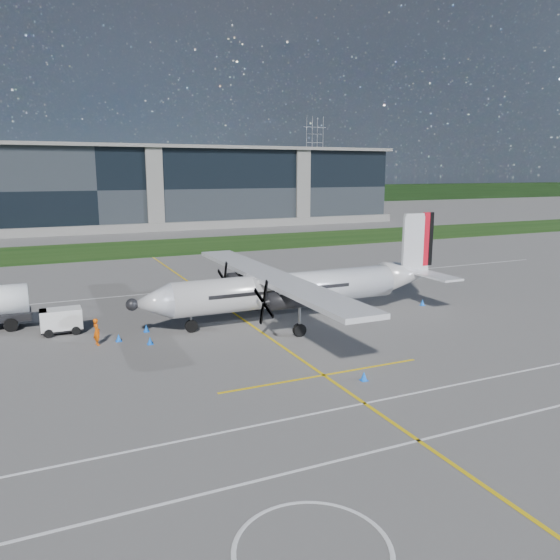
{
  "coord_description": "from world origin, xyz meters",
  "views": [
    {
      "loc": [
        -10.66,
        -30.39,
        10.82
      ],
      "look_at": [
        5.75,
        5.78,
        2.88
      ],
      "focal_mm": 35.0,
      "sensor_mm": 36.0,
      "label": 1
    }
  ],
  "objects_px": {
    "safety_cone_portwing": "(364,376)",
    "safety_cone_nose_stbd": "(146,328)",
    "safety_cone_nose_port": "(150,341)",
    "safety_cone_fwd": "(119,338)",
    "pylon_east": "(314,159)",
    "turboprop_aircraft": "(298,269)",
    "baggage_tug": "(61,321)",
    "safety_cone_stbdwing": "(210,288)",
    "safety_cone_tail": "(422,302)",
    "ground_crew_person": "(97,330)"
  },
  "relations": [
    {
      "from": "safety_cone_stbdwing",
      "to": "safety_cone_portwing",
      "type": "bearing_deg",
      "value": -88.09
    },
    {
      "from": "pylon_east",
      "to": "safety_cone_tail",
      "type": "bearing_deg",
      "value": -114.72
    },
    {
      "from": "safety_cone_tail",
      "to": "safety_cone_portwing",
      "type": "height_order",
      "value": "same"
    },
    {
      "from": "safety_cone_nose_port",
      "to": "pylon_east",
      "type": "bearing_deg",
      "value": 58.63
    },
    {
      "from": "turboprop_aircraft",
      "to": "baggage_tug",
      "type": "xyz_separation_m",
      "value": [
        -16.2,
        3.42,
        -2.94
      ]
    },
    {
      "from": "safety_cone_stbdwing",
      "to": "safety_cone_nose_stbd",
      "type": "xyz_separation_m",
      "value": [
        -7.89,
        -10.79,
        0.0
      ]
    },
    {
      "from": "baggage_tug",
      "to": "safety_cone_stbdwing",
      "type": "relative_size",
      "value": 5.67
    },
    {
      "from": "safety_cone_portwing",
      "to": "safety_cone_stbdwing",
      "type": "height_order",
      "value": "same"
    },
    {
      "from": "safety_cone_nose_stbd",
      "to": "safety_cone_nose_port",
      "type": "relative_size",
      "value": 1.0
    },
    {
      "from": "safety_cone_nose_port",
      "to": "safety_cone_fwd",
      "type": "bearing_deg",
      "value": 139.92
    },
    {
      "from": "turboprop_aircraft",
      "to": "safety_cone_portwing",
      "type": "bearing_deg",
      "value": -100.15
    },
    {
      "from": "baggage_tug",
      "to": "safety_cone_stbdwing",
      "type": "distance_m",
      "value": 15.83
    },
    {
      "from": "ground_crew_person",
      "to": "safety_cone_portwing",
      "type": "relative_size",
      "value": 3.99
    },
    {
      "from": "baggage_tug",
      "to": "safety_cone_portwing",
      "type": "bearing_deg",
      "value": -48.35
    },
    {
      "from": "baggage_tug",
      "to": "safety_cone_portwing",
      "type": "relative_size",
      "value": 5.67
    },
    {
      "from": "safety_cone_portwing",
      "to": "safety_cone_nose_stbd",
      "type": "distance_m",
      "value": 16.23
    },
    {
      "from": "safety_cone_tail",
      "to": "safety_cone_nose_stbd",
      "type": "height_order",
      "value": "same"
    },
    {
      "from": "ground_crew_person",
      "to": "safety_cone_portwing",
      "type": "height_order",
      "value": "ground_crew_person"
    },
    {
      "from": "baggage_tug",
      "to": "ground_crew_person",
      "type": "height_order",
      "value": "ground_crew_person"
    },
    {
      "from": "ground_crew_person",
      "to": "safety_cone_stbdwing",
      "type": "distance_m",
      "value": 16.8
    },
    {
      "from": "safety_cone_nose_port",
      "to": "turboprop_aircraft",
      "type": "bearing_deg",
      "value": 7.59
    },
    {
      "from": "ground_crew_person",
      "to": "safety_cone_fwd",
      "type": "relative_size",
      "value": 3.99
    },
    {
      "from": "safety_cone_fwd",
      "to": "safety_cone_stbdwing",
      "type": "relative_size",
      "value": 1.0
    },
    {
      "from": "turboprop_aircraft",
      "to": "baggage_tug",
      "type": "bearing_deg",
      "value": 168.08
    },
    {
      "from": "baggage_tug",
      "to": "safety_cone_tail",
      "type": "relative_size",
      "value": 5.67
    },
    {
      "from": "pylon_east",
      "to": "safety_cone_tail",
      "type": "relative_size",
      "value": 60.0
    },
    {
      "from": "safety_cone_stbdwing",
      "to": "turboprop_aircraft",
      "type": "bearing_deg",
      "value": -76.07
    },
    {
      "from": "safety_cone_portwing",
      "to": "pylon_east",
      "type": "bearing_deg",
      "value": 62.95
    },
    {
      "from": "ground_crew_person",
      "to": "safety_cone_tail",
      "type": "distance_m",
      "value": 25.49
    },
    {
      "from": "baggage_tug",
      "to": "safety_cone_nose_stbd",
      "type": "relative_size",
      "value": 5.67
    },
    {
      "from": "turboprop_aircraft",
      "to": "safety_cone_fwd",
      "type": "height_order",
      "value": "turboprop_aircraft"
    },
    {
      "from": "ground_crew_person",
      "to": "safety_cone_stbdwing",
      "type": "bearing_deg",
      "value": -56.68
    },
    {
      "from": "safety_cone_tail",
      "to": "safety_cone_portwing",
      "type": "distance_m",
      "value": 17.91
    },
    {
      "from": "safety_cone_tail",
      "to": "safety_cone_nose_port",
      "type": "height_order",
      "value": "same"
    },
    {
      "from": "pylon_east",
      "to": "safety_cone_nose_stbd",
      "type": "bearing_deg",
      "value": -121.79
    },
    {
      "from": "turboprop_aircraft",
      "to": "safety_cone_fwd",
      "type": "xyz_separation_m",
      "value": [
        -12.96,
        -0.04,
        -3.54
      ]
    },
    {
      "from": "pylon_east",
      "to": "safety_cone_portwing",
      "type": "relative_size",
      "value": 60.0
    },
    {
      "from": "safety_cone_tail",
      "to": "safety_cone_fwd",
      "type": "bearing_deg",
      "value": 179.1
    },
    {
      "from": "pylon_east",
      "to": "safety_cone_stbdwing",
      "type": "height_order",
      "value": "pylon_east"
    },
    {
      "from": "pylon_east",
      "to": "safety_cone_fwd",
      "type": "height_order",
      "value": "pylon_east"
    },
    {
      "from": "turboprop_aircraft",
      "to": "safety_cone_stbdwing",
      "type": "relative_size",
      "value": 50.51
    },
    {
      "from": "safety_cone_fwd",
      "to": "ground_crew_person",
      "type": "bearing_deg",
      "value": -170.97
    },
    {
      "from": "safety_cone_tail",
      "to": "safety_cone_nose_port",
      "type": "relative_size",
      "value": 1.0
    },
    {
      "from": "pylon_east",
      "to": "safety_cone_fwd",
      "type": "distance_m",
      "value": 172.15
    },
    {
      "from": "safety_cone_tail",
      "to": "safety_cone_stbdwing",
      "type": "xyz_separation_m",
      "value": [
        -14.21,
        12.59,
        0.0
      ]
    },
    {
      "from": "safety_cone_fwd",
      "to": "safety_cone_nose_stbd",
      "type": "xyz_separation_m",
      "value": [
        2.05,
        1.42,
        0.0
      ]
    },
    {
      "from": "pylon_east",
      "to": "safety_cone_fwd",
      "type": "relative_size",
      "value": 60.0
    },
    {
      "from": "pylon_east",
      "to": "safety_cone_nose_port",
      "type": "distance_m",
      "value": 172.47
    },
    {
      "from": "pylon_east",
      "to": "baggage_tug",
      "type": "distance_m",
      "value": 170.96
    },
    {
      "from": "safety_cone_fwd",
      "to": "safety_cone_nose_port",
      "type": "height_order",
      "value": "same"
    }
  ]
}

